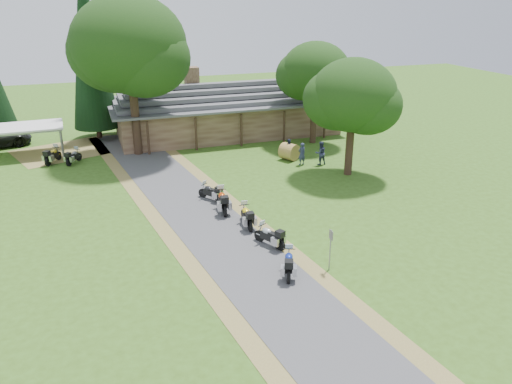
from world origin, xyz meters
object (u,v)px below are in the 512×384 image
object	(u,v)px
motorcycle_row_e	(211,191)
motorcycle_carport_b	(73,156)
motorcycle_row_c	(247,215)
motorcycle_row_a	(289,262)
hay_bale	(289,152)
carport	(28,140)
lodge	(227,108)
motorcycle_carport_a	(53,155)
motorcycle_row_d	(222,200)
motorcycle_row_b	(269,235)

from	to	relation	value
motorcycle_row_e	motorcycle_carport_b	world-z (taller)	motorcycle_carport_b
motorcycle_row_c	motorcycle_row_a	bearing A→B (deg)	-174.16
hay_bale	motorcycle_row_e	bearing A→B (deg)	-142.45
carport	lodge	bearing A→B (deg)	1.58
lodge	motorcycle_carport_b	bearing A→B (deg)	-160.73
hay_bale	carport	bearing A→B (deg)	157.25
motorcycle_row_c	motorcycle_carport_b	xyz separation A→B (m)	(-9.29, 15.26, -0.06)
lodge	motorcycle_row_c	xyz separation A→B (m)	(-4.61, -20.12, -1.79)
motorcycle_row_e	motorcycle_carport_a	world-z (taller)	motorcycle_carport_a
motorcycle_carport_a	hay_bale	xyz separation A→B (m)	(17.85, -5.27, -0.01)
motorcycle_carport_b	hay_bale	bearing A→B (deg)	-73.31
lodge	carport	xyz separation A→B (m)	(-17.30, -1.22, -1.24)
motorcycle_row_c	motorcycle_carport_b	size ratio (longest dim) A/B	1.09
lodge	motorcycle_row_d	distance (m)	18.50
motorcycle_row_a	motorcycle_carport_b	distance (m)	23.01
lodge	motorcycle_row_b	xyz separation A→B (m)	(-4.24, -22.83, -1.81)
carport	motorcycle_carport_b	xyz separation A→B (m)	(3.40, -3.64, -0.61)
motorcycle_row_c	motorcycle_carport_b	distance (m)	17.86
carport	hay_bale	world-z (taller)	carport
motorcycle_carport_b	motorcycle_row_b	bearing A→B (deg)	-119.18
motorcycle_row_b	motorcycle_carport_b	bearing A→B (deg)	1.51
carport	motorcycle_row_a	world-z (taller)	carport
carport	motorcycle_row_a	xyz separation A→B (m)	(12.92, -24.59, -0.56)
carport	motorcycle_row_b	distance (m)	25.25
motorcycle_row_a	hay_bale	xyz separation A→B (m)	(6.81, 16.31, 0.02)
motorcycle_row_a	motorcycle_carport_a	bearing A→B (deg)	49.91
motorcycle_row_e	hay_bale	bearing A→B (deg)	-87.62
motorcycle_carport_b	motorcycle_row_e	bearing A→B (deg)	-109.95
carport	motorcycle_carport_b	bearing A→B (deg)	-49.34
motorcycle_row_d	motorcycle_carport_b	xyz separation A→B (m)	(-8.55, 12.77, -0.12)
motorcycle_row_c	motorcycle_row_d	size ratio (longest dim) A/B	0.91
motorcycle_row_c	motorcycle_row_d	bearing A→B (deg)	20.06
carport	hay_bale	bearing A→B (deg)	-25.21
motorcycle_row_a	motorcycle_row_d	distance (m)	8.24
motorcycle_row_b	motorcycle_carport_b	size ratio (longest dim) A/B	1.05
motorcycle_row_b	motorcycle_row_e	distance (m)	7.29
motorcycle_row_d	hay_bale	xyz separation A→B (m)	(7.77, 8.13, -0.06)
lodge	motorcycle_carport_a	xyz separation A→B (m)	(-15.42, -4.23, -1.77)
motorcycle_row_a	hay_bale	world-z (taller)	hay_bale
lodge	motorcycle_row_e	bearing A→B (deg)	-109.67
motorcycle_row_a	motorcycle_row_d	bearing A→B (deg)	29.55
motorcycle_carport_a	lodge	bearing A→B (deg)	-46.36
lodge	motorcycle_carport_a	world-z (taller)	lodge
motorcycle_row_a	lodge	bearing A→B (deg)	13.18
motorcycle_row_e	motorcycle_row_b	bearing A→B (deg)	155.64
lodge	motorcycle_row_b	world-z (taller)	lodge
motorcycle_row_c	motorcycle_row_e	xyz separation A→B (m)	(-1.00, 4.45, -0.06)
motorcycle_row_c	motorcycle_row_e	distance (m)	4.56
motorcycle_row_d	motorcycle_carport_b	world-z (taller)	motorcycle_row_d
carport	motorcycle_row_d	size ratio (longest dim) A/B	2.62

